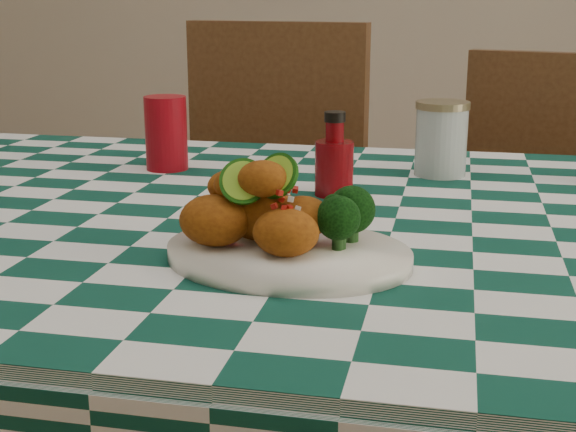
% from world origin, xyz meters
% --- Properties ---
extents(plate, '(0.31, 0.26, 0.02)m').
position_xyz_m(plate, '(-0.00, -0.21, 0.80)').
color(plate, white).
rests_on(plate, dining_table).
extents(fried_chicken_pile, '(0.16, 0.11, 0.10)m').
position_xyz_m(fried_chicken_pile, '(-0.03, -0.21, 0.85)').
color(fried_chicken_pile, '#90470D').
rests_on(fried_chicken_pile, plate).
extents(broccoli_side, '(0.09, 0.09, 0.06)m').
position_xyz_m(broccoli_side, '(0.07, -0.20, 0.84)').
color(broccoli_side, black).
rests_on(broccoli_side, plate).
extents(red_tumbler, '(0.09, 0.09, 0.13)m').
position_xyz_m(red_tumbler, '(-0.32, 0.24, 0.85)').
color(red_tumbler, maroon).
rests_on(red_tumbler, dining_table).
extents(ketchup_bottle, '(0.07, 0.07, 0.13)m').
position_xyz_m(ketchup_bottle, '(-0.00, 0.11, 0.85)').
color(ketchup_bottle, '#660509').
rests_on(ketchup_bottle, dining_table).
extents(mason_jar, '(0.10, 0.10, 0.13)m').
position_xyz_m(mason_jar, '(0.15, 0.29, 0.85)').
color(mason_jar, '#B2BCBA').
rests_on(mason_jar, dining_table).
extents(wooden_chair_left, '(0.53, 0.55, 1.02)m').
position_xyz_m(wooden_chair_left, '(-0.30, 0.67, 0.51)').
color(wooden_chair_left, '#472814').
rests_on(wooden_chair_left, ground).
extents(wooden_chair_right, '(0.56, 0.57, 0.96)m').
position_xyz_m(wooden_chair_right, '(0.35, 0.67, 0.48)').
color(wooden_chair_right, '#472814').
rests_on(wooden_chair_right, ground).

